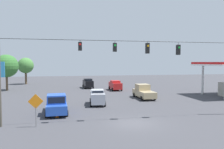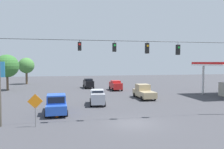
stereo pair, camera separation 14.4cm
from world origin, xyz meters
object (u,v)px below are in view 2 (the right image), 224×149
traffic_cone_nearest (57,114)px  traffic_cone_farthest (60,97)px  traffic_cone_fifth (59,99)px  work_zone_sign (35,104)px  traffic_cone_third (58,106)px  sedan_red_oncoming_deep (116,85)px  tree_horizon_right (26,66)px  pickup_truck_tan_oncoming_far (144,92)px  overhead_signal_span (132,65)px  pickup_truck_blue_parked_shoulder (56,104)px  sedan_black_withflow_deep (88,83)px  tree_horizon_left (7,66)px  traffic_cone_fourth (59,103)px  sedan_silver_withflow_mid (97,97)px  traffic_cone_second (56,110)px

traffic_cone_nearest → traffic_cone_farthest: (0.20, -11.17, 0.00)m
traffic_cone_nearest → traffic_cone_fifth: 8.88m
work_zone_sign → traffic_cone_third: bearing=-101.2°
sedan_red_oncoming_deep → tree_horizon_right: 25.53m
pickup_truck_tan_oncoming_far → tree_horizon_right: tree_horizon_right is taller
overhead_signal_span → tree_horizon_right: 41.40m
overhead_signal_span → pickup_truck_blue_parked_shoulder: 9.42m
sedan_black_withflow_deep → tree_horizon_left: size_ratio=0.63×
sedan_red_oncoming_deep → traffic_cone_fourth: bearing=51.8°
sedan_silver_withflow_mid → tree_horizon_right: 33.30m
traffic_cone_nearest → traffic_cone_third: size_ratio=1.00×
pickup_truck_tan_oncoming_far → tree_horizon_left: size_ratio=0.77×
overhead_signal_span → traffic_cone_third: size_ratio=38.59×
tree_horizon_right → overhead_signal_span: bearing=113.5°
traffic_cone_farthest → work_zone_sign: (1.40, 14.20, 1.68)m
sedan_red_oncoming_deep → traffic_cone_second: sedan_red_oncoming_deep is taller
pickup_truck_tan_oncoming_far → tree_horizon_right: bearing=-50.4°
traffic_cone_nearest → work_zone_sign: (1.60, 3.03, 1.68)m
traffic_cone_third → traffic_cone_second: bearing=88.9°
traffic_cone_third → tree_horizon_right: size_ratio=0.09×
pickup_truck_blue_parked_shoulder → traffic_cone_fourth: (-0.02, -4.69, -0.68)m
traffic_cone_fifth → pickup_truck_blue_parked_shoulder: bearing=90.8°
traffic_cone_nearest → sedan_silver_withflow_mid: bearing=-130.2°
overhead_signal_span → tree_horizon_right: size_ratio=3.51×
sedan_silver_withflow_mid → traffic_cone_third: (4.94, 1.25, -0.72)m
sedan_red_oncoming_deep → traffic_cone_fourth: sedan_red_oncoming_deep is taller
pickup_truck_blue_parked_shoulder → traffic_cone_third: 2.75m
traffic_cone_fifth → traffic_cone_farthest: (-0.04, -2.30, 0.00)m
sedan_red_oncoming_deep → sedan_silver_withflow_mid: size_ratio=0.99×
traffic_cone_nearest → tree_horizon_right: tree_horizon_right is taller
traffic_cone_farthest → work_zone_sign: 14.37m
traffic_cone_fifth → work_zone_sign: work_zone_sign is taller
sedan_black_withflow_deep → traffic_cone_farthest: sedan_black_withflow_deep is taller
tree_horizon_left → tree_horizon_right: size_ratio=1.06×
pickup_truck_blue_parked_shoulder → traffic_cone_fifth: size_ratio=9.30×
sedan_silver_withflow_mid → tree_horizon_left: size_ratio=0.60×
sedan_black_withflow_deep → sedan_red_oncoming_deep: sedan_black_withflow_deep is taller
traffic_cone_fifth → overhead_signal_span: bearing=123.3°
traffic_cone_third → work_zone_sign: bearing=78.8°
overhead_signal_span → sedan_silver_withflow_mid: (2.33, -8.05, -4.27)m
traffic_cone_fourth → tree_horizon_right: size_ratio=0.09×
work_zone_sign → tree_horizon_right: 39.50m
work_zone_sign → pickup_truck_blue_parked_shoulder: bearing=-106.9°
traffic_cone_nearest → traffic_cone_third: same height
overhead_signal_span → traffic_cone_second: (7.32, -4.34, -4.99)m
sedan_black_withflow_deep → tree_horizon_right: size_ratio=0.66×
sedan_silver_withflow_mid → traffic_cone_nearest: sedan_silver_withflow_mid is taller
traffic_cone_nearest → traffic_cone_fifth: bearing=-88.5°
pickup_truck_tan_oncoming_far → traffic_cone_third: (12.54, 4.87, -0.67)m
pickup_truck_tan_oncoming_far → traffic_cone_fifth: bearing=2.0°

